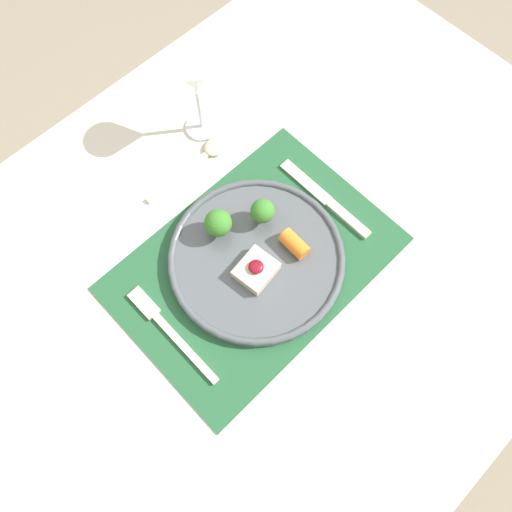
{
  "coord_description": "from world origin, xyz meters",
  "views": [
    {
      "loc": [
        -0.2,
        -0.21,
        1.5
      ],
      "look_at": [
        0.01,
        0.0,
        0.75
      ],
      "focal_mm": 35.0,
      "sensor_mm": 36.0,
      "label": 1
    }
  ],
  "objects_px": {
    "knife": "(331,203)",
    "wine_glass_near": "(195,80)",
    "dinner_plate": "(255,256)",
    "spoon": "(205,155)",
    "fork": "(167,328)"
  },
  "relations": [
    {
      "from": "knife",
      "to": "spoon",
      "type": "xyz_separation_m",
      "value": [
        -0.09,
        0.22,
        -0.0
      ]
    },
    {
      "from": "knife",
      "to": "wine_glass_near",
      "type": "bearing_deg",
      "value": 100.03
    },
    {
      "from": "knife",
      "to": "wine_glass_near",
      "type": "distance_m",
      "value": 0.3
    },
    {
      "from": "knife",
      "to": "fork",
      "type": "bearing_deg",
      "value": 174.57
    },
    {
      "from": "dinner_plate",
      "to": "knife",
      "type": "bearing_deg",
      "value": -6.07
    },
    {
      "from": "dinner_plate",
      "to": "spoon",
      "type": "xyz_separation_m",
      "value": [
        0.07,
        0.21,
        -0.01
      ]
    },
    {
      "from": "dinner_plate",
      "to": "spoon",
      "type": "relative_size",
      "value": 1.57
    },
    {
      "from": "spoon",
      "to": "knife",
      "type": "bearing_deg",
      "value": -63.95
    },
    {
      "from": "dinner_plate",
      "to": "spoon",
      "type": "bearing_deg",
      "value": 70.41
    },
    {
      "from": "dinner_plate",
      "to": "wine_glass_near",
      "type": "height_order",
      "value": "wine_glass_near"
    },
    {
      "from": "fork",
      "to": "knife",
      "type": "relative_size",
      "value": 1.0
    },
    {
      "from": "knife",
      "to": "spoon",
      "type": "relative_size",
      "value": 1.09
    },
    {
      "from": "dinner_plate",
      "to": "knife",
      "type": "distance_m",
      "value": 0.17
    },
    {
      "from": "knife",
      "to": "spoon",
      "type": "distance_m",
      "value": 0.24
    },
    {
      "from": "fork",
      "to": "wine_glass_near",
      "type": "bearing_deg",
      "value": 39.01
    }
  ]
}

